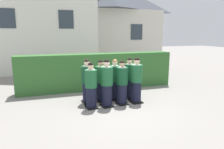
# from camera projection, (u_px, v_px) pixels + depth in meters

# --- Properties ---
(ground_plane) EXTENTS (60.00, 60.00, 0.00)m
(ground_plane) POSITION_uv_depth(u_px,v_px,m) (115.00, 105.00, 7.45)
(ground_plane) COLOR gray
(student_front_row_0) EXTENTS (0.41, 0.49, 1.57)m
(student_front_row_0) POSITION_uv_depth(u_px,v_px,m) (91.00, 87.00, 7.00)
(student_front_row_0) COLOR black
(student_front_row_0) RESTS_ON ground
(student_front_row_1) EXTENTS (0.44, 0.52, 1.66)m
(student_front_row_1) POSITION_uv_depth(u_px,v_px,m) (107.00, 84.00, 7.16)
(student_front_row_1) COLOR black
(student_front_row_1) RESTS_ON ground
(student_front_row_2) EXTENTS (0.41, 0.49, 1.59)m
(student_front_row_2) POSITION_uv_depth(u_px,v_px,m) (122.00, 84.00, 7.40)
(student_front_row_2) COLOR black
(student_front_row_2) RESTS_ON ground
(student_front_row_3) EXTENTS (0.43, 0.53, 1.67)m
(student_front_row_3) POSITION_uv_depth(u_px,v_px,m) (136.00, 81.00, 7.58)
(student_front_row_3) COLOR black
(student_front_row_3) RESTS_ON ground
(student_rear_row_0) EXTENTS (0.43, 0.51, 1.61)m
(student_rear_row_0) POSITION_uv_depth(u_px,v_px,m) (87.00, 82.00, 7.55)
(student_rear_row_0) COLOR black
(student_rear_row_0) RESTS_ON ground
(student_rear_row_1) EXTENTS (0.41, 0.46, 1.56)m
(student_rear_row_1) POSITION_uv_depth(u_px,v_px,m) (101.00, 82.00, 7.75)
(student_rear_row_1) COLOR black
(student_rear_row_1) RESTS_ON ground
(student_rear_row_2) EXTENTS (0.41, 0.50, 1.56)m
(student_rear_row_2) POSITION_uv_depth(u_px,v_px,m) (115.00, 81.00, 7.92)
(student_rear_row_2) COLOR black
(student_rear_row_2) RESTS_ON ground
(student_rear_row_3) EXTENTS (0.43, 0.51, 1.59)m
(student_rear_row_3) POSITION_uv_depth(u_px,v_px,m) (129.00, 79.00, 8.15)
(student_rear_row_3) COLOR black
(student_rear_row_3) RESTS_ON ground
(hedge) EXTENTS (7.00, 0.70, 1.62)m
(hedge) POSITION_uv_depth(u_px,v_px,m) (98.00, 71.00, 9.49)
(hedge) COLOR #33662D
(hedge) RESTS_ON ground
(school_building_main) EXTENTS (7.75, 3.59, 7.61)m
(school_building_main) POSITION_uv_depth(u_px,v_px,m) (38.00, 12.00, 13.72)
(school_building_main) COLOR silver
(school_building_main) RESTS_ON ground
(school_building_annex) EXTENTS (8.47, 4.22, 6.63)m
(school_building_annex) POSITION_uv_depth(u_px,v_px,m) (105.00, 22.00, 16.28)
(school_building_annex) COLOR beige
(school_building_annex) RESTS_ON ground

